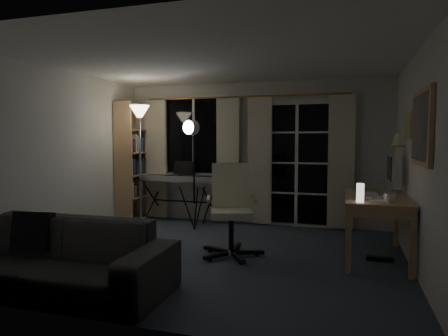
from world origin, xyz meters
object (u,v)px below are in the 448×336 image
Objects in this scene: studio_light at (192,140)px; bookshelf at (134,165)px; office_chair at (231,201)px; keyboard_piano at (181,179)px; mug at (390,197)px; sofa at (53,244)px; desk at (376,204)px; monitor at (391,170)px; torchiere_lamp at (140,130)px.

bookshelf is at bearing -174.23° from studio_light.
studio_light is at bearing -20.35° from bookshelf.
office_chair is at bearing -37.49° from bookshelf.
keyboard_piano is 11.01× the size of mug.
keyboard_piano reaches higher than sofa.
mug is 3.46m from sofa.
office_chair is 0.80× the size of desk.
sofa reaches higher than mug.
bookshelf reaches higher than office_chair.
office_chair is (0.99, -1.18, -0.76)m from studio_light.
monitor is at bearing 84.20° from mug.
bookshelf is 3.79× the size of monitor.
desk is at bearing -20.30° from bookshelf.
keyboard_piano is at bearing 155.97° from studio_light.
monitor is at bearing -2.44° from torchiere_lamp.
studio_light is 0.78× the size of sofa.
sofa is (0.07, -3.25, -0.31)m from keyboard_piano.
studio_light reaches higher than mug.
mug is 0.05× the size of sofa.
bookshelf is at bearing 126.87° from torchiere_lamp.
bookshelf reaches higher than sofa.
mug is at bearing -17.12° from torchiere_lamp.
office_chair is 1.75m from desk.
monitor is 0.98m from mug.
torchiere_lamp is 2.87m from sofa.
office_chair is (1.35, -1.57, -0.08)m from keyboard_piano.
keyboard_piano is 3.38m from monitor.
monitor reaches higher than sofa.
torchiere_lamp is 1.44× the size of keyboard_piano.
desk is (3.49, -0.61, -0.92)m from torchiere_lamp.
bookshelf is 2.80m from office_chair.
mug is (3.59, -1.11, -0.76)m from torchiere_lamp.
desk is at bearing -113.81° from monitor.
bookshelf is 0.96m from keyboard_piano.
bookshelf is 1.46× the size of desk.
sofa is (-3.20, -2.43, -0.60)m from monitor.
keyboard_piano is 0.86m from studio_light.
keyboard_piano is at bearing 90.35° from sofa.
sofa is at bearing -143.01° from monitor.
desk is 11.40× the size of mug.
mug is (-0.10, -0.95, -0.23)m from monitor.
torchiere_lamp is 2.19m from office_chair.
keyboard_piano is 3.32m from desk.
keyboard_piano is 0.77× the size of studio_light.
torchiere_lamp reaches higher than monitor.
keyboard_piano reaches higher than mug.
studio_light reaches higher than desk.
sofa reaches higher than desk.
keyboard_piano is 3.26m from sofa.
bookshelf reaches higher than monitor.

